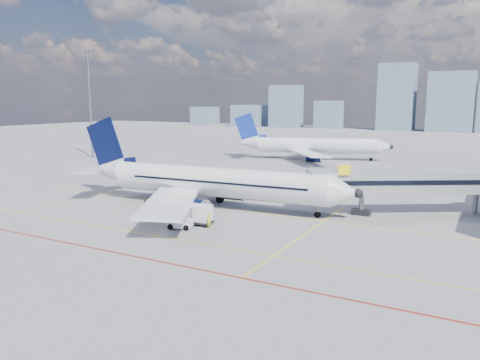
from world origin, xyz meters
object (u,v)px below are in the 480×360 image
Objects in this scene: belt_loader at (160,203)px; ramp_worker at (209,221)px; main_aircraft at (206,182)px; second_aircraft at (310,146)px; baggage_tug at (179,221)px; cargo_dolly at (194,213)px.

belt_loader is 3.78× the size of ramp_worker.
second_aircraft is at bearing 92.10° from main_aircraft.
second_aircraft is 57.42m from belt_loader.
belt_loader is 12.33m from ramp_worker.
belt_loader reaches higher than baggage_tug.
belt_loader is (-4.79, -3.44, -2.59)m from main_aircraft.
ramp_worker is (11.58, -62.97, -2.43)m from second_aircraft.
cargo_dolly is at bearing 88.68° from ramp_worker.
ramp_worker is (2.80, 1.59, -0.02)m from baggage_tug.
main_aircraft reaches higher than baggage_tug.
baggage_tug is (8.77, -64.56, -2.41)m from second_aircraft.
belt_loader is at bearing -147.91° from main_aircraft.
cargo_dolly is 2.65× the size of ramp_worker.
baggage_tug is at bearing -76.01° from main_aircraft.
belt_loader is at bearing 124.48° from baggage_tug.
belt_loader reaches higher than ramp_worker.
main_aircraft is 14.60× the size of baggage_tug.
ramp_worker is at bearing -59.31° from main_aircraft.
cargo_dolly is 0.70× the size of belt_loader.
ramp_worker is (6.18, -9.06, -2.42)m from main_aircraft.
cargo_dolly reaches higher than baggage_tug.
cargo_dolly is at bearing -24.94° from belt_loader.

